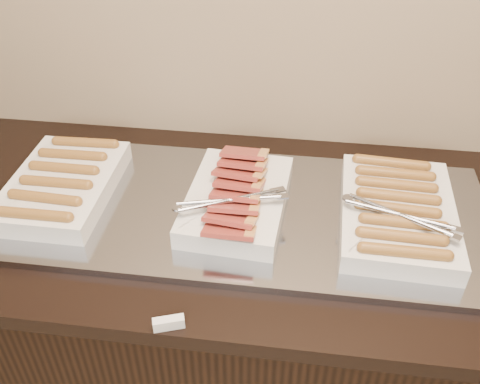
# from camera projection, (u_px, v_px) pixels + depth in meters

# --- Properties ---
(counter) EXTENTS (2.06, 0.76, 0.90)m
(counter) POSITION_uv_depth(u_px,v_px,m) (233.00, 328.00, 1.60)
(counter) COLOR black
(counter) RESTS_ON ground
(warming_tray) EXTENTS (1.20, 0.50, 0.02)m
(warming_tray) POSITION_uv_depth(u_px,v_px,m) (242.00, 211.00, 1.32)
(warming_tray) COLOR #91949E
(warming_tray) RESTS_ON counter
(dish_left) EXTENTS (0.25, 0.37, 0.07)m
(dish_left) POSITION_uv_depth(u_px,v_px,m) (63.00, 184.00, 1.34)
(dish_left) COLOR silver
(dish_left) RESTS_ON warming_tray
(dish_center) EXTENTS (0.27, 0.37, 0.09)m
(dish_center) POSITION_uv_depth(u_px,v_px,m) (237.00, 198.00, 1.29)
(dish_center) COLOR silver
(dish_center) RESTS_ON warming_tray
(dish_right) EXTENTS (0.28, 0.40, 0.08)m
(dish_right) POSITION_uv_depth(u_px,v_px,m) (397.00, 212.00, 1.25)
(dish_right) COLOR silver
(dish_right) RESTS_ON warming_tray
(label_holder) EXTENTS (0.06, 0.04, 0.02)m
(label_holder) POSITION_uv_depth(u_px,v_px,m) (169.00, 323.00, 1.04)
(label_holder) COLOR silver
(label_holder) RESTS_ON counter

